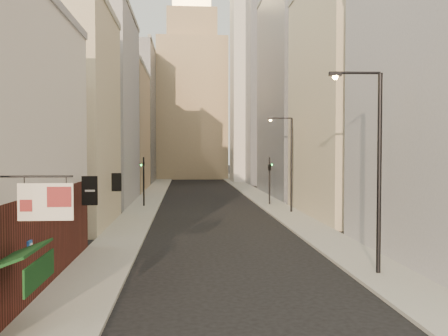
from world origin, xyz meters
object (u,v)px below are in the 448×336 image
at_px(clock_tower, 192,93).
at_px(white_tower, 254,79).
at_px(traffic_light_right, 270,169).
at_px(streetlamp_mid, 289,159).
at_px(traffic_light_left, 144,171).
at_px(streetlamp_near, 374,160).

height_order(clock_tower, white_tower, clock_tower).
height_order(white_tower, traffic_light_right, white_tower).
height_order(streetlamp_mid, traffic_light_left, streetlamp_mid).
xyz_separation_m(clock_tower, white_tower, (11.00, -14.00, 0.97)).
bearing_deg(streetlamp_mid, traffic_light_left, 163.06).
xyz_separation_m(white_tower, streetlamp_mid, (-3.11, -45.79, -13.68)).
relative_size(traffic_light_left, traffic_light_right, 1.00).
relative_size(streetlamp_near, traffic_light_right, 1.83).
xyz_separation_m(white_tower, traffic_light_right, (-3.79, -39.47, -14.86)).
bearing_deg(white_tower, traffic_light_left, -112.48).
bearing_deg(streetlamp_mid, white_tower, 92.66).
bearing_deg(traffic_light_right, traffic_light_left, -21.36).
bearing_deg(traffic_light_left, white_tower, -105.82).
xyz_separation_m(white_tower, traffic_light_left, (-16.54, -39.96, -14.96)).
height_order(clock_tower, traffic_light_left, clock_tower).
distance_m(white_tower, traffic_light_left, 45.76).
height_order(streetlamp_mid, traffic_light_right, streetlamp_mid).
height_order(clock_tower, streetlamp_near, clock_tower).
distance_m(streetlamp_near, streetlamp_mid, 22.46).
xyz_separation_m(white_tower, streetlamp_near, (-3.98, -68.23, -13.37)).
distance_m(white_tower, streetlamp_mid, 47.89).
height_order(clock_tower, streetlamp_mid, clock_tower).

